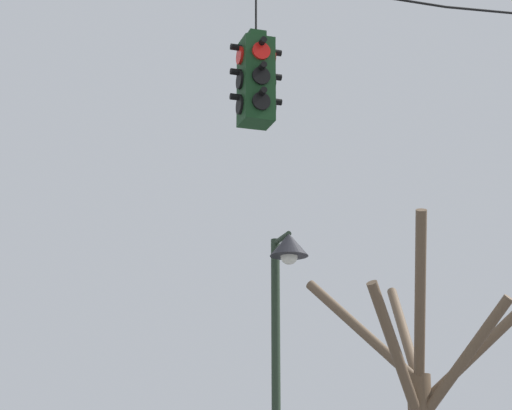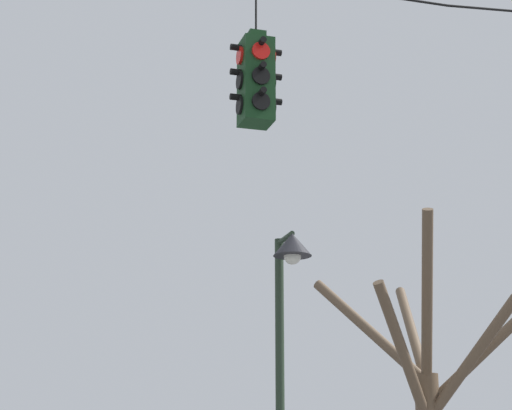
# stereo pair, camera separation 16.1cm
# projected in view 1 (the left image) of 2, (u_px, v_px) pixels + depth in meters

# --- Properties ---
(traffic_light_over_intersection) EXTENTS (0.58, 0.58, 1.80)m
(traffic_light_over_intersection) POSITION_uv_depth(u_px,v_px,m) (256.00, 80.00, 10.84)
(traffic_light_over_intersection) COLOR #143819
(street_lamp) EXTENTS (0.51, 0.88, 4.73)m
(street_lamp) POSITION_uv_depth(u_px,v_px,m) (284.00, 316.00, 13.13)
(street_lamp) COLOR #233323
(street_lamp) RESTS_ON ground_plane
(bare_tree) EXTENTS (3.43, 4.19, 6.06)m
(bare_tree) POSITION_uv_depth(u_px,v_px,m) (420.00, 401.00, 17.80)
(bare_tree) COLOR brown
(bare_tree) RESTS_ON ground_plane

